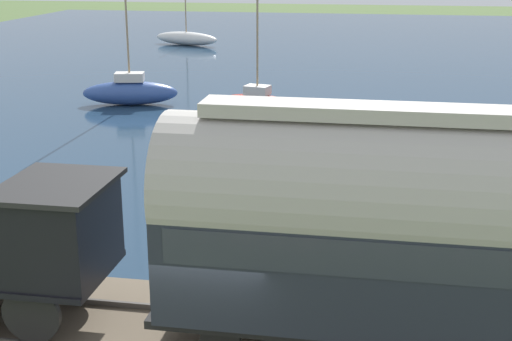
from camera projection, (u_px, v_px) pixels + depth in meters
harbor_water at (342, 57)px, 54.07m from camera, size 80.00×80.00×0.01m
steam_locomotive at (10, 239)px, 14.04m from camera, size 2.43×5.60×3.42m
passenger_coach at (405, 225)px, 12.54m from camera, size 2.62×9.04×4.62m
sailboat_white at (186, 38)px, 60.84m from camera, size 3.34×6.27×6.42m
sailboat_blue at (130, 91)px, 37.00m from camera, size 2.48×5.12×9.70m
sailboat_red at (257, 101)px, 35.42m from camera, size 2.28×4.16×7.80m
rowboat_far_out at (213, 163)px, 26.10m from camera, size 2.43×2.49×0.44m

